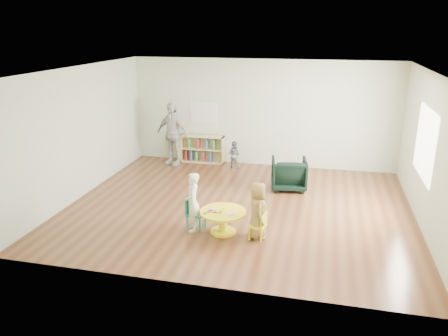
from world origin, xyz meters
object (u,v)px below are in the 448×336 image
(child_right, at_px, (257,210))
(toddler, at_px, (234,154))
(kid_chair_left, at_px, (194,212))
(armchair, at_px, (289,174))
(child_left, at_px, (193,202))
(bookshelf, at_px, (202,149))
(kid_chair_right, at_px, (259,225))
(adult_caretaker, at_px, (172,134))
(activity_table, at_px, (223,218))

(child_right, relative_size, toddler, 1.42)
(kid_chair_left, bearing_deg, toddler, -171.32)
(armchair, bearing_deg, child_left, 50.33)
(bookshelf, relative_size, armchair, 1.51)
(kid_chair_right, distance_m, adult_caretaker, 4.86)
(toddler, bearing_deg, kid_chair_left, 107.68)
(armchair, relative_size, toddler, 1.10)
(bookshelf, bearing_deg, kid_chair_left, -76.06)
(activity_table, bearing_deg, kid_chair_left, 173.43)
(kid_chair_left, height_order, toddler, toddler)
(kid_chair_left, height_order, bookshelf, bookshelf)
(activity_table, relative_size, child_left, 0.77)
(bookshelf, height_order, armchair, bookshelf)
(activity_table, xyz_separation_m, bookshelf, (-1.57, 4.11, 0.07))
(bookshelf, bearing_deg, kid_chair_right, -61.84)
(toddler, bearing_deg, bookshelf, -1.31)
(activity_table, distance_m, child_left, 0.62)
(activity_table, bearing_deg, adult_caretaker, 121.54)
(armchair, distance_m, toddler, 2.00)
(armchair, bearing_deg, activity_table, 60.41)
(activity_table, relative_size, kid_chair_right, 1.70)
(bookshelf, relative_size, toddler, 1.65)
(kid_chair_left, relative_size, child_left, 0.54)
(kid_chair_left, xyz_separation_m, child_right, (1.20, -0.11, 0.20))
(child_left, bearing_deg, armchair, 133.42)
(bookshelf, xyz_separation_m, child_left, (1.01, -4.13, 0.18))
(adult_caretaker, bearing_deg, child_right, -34.68)
(armchair, bearing_deg, toddler, -47.91)
(child_left, bearing_deg, kid_chair_right, 70.19)
(toddler, relative_size, adult_caretaker, 0.43)
(kid_chair_left, relative_size, toddler, 0.81)
(child_right, bearing_deg, kid_chair_right, -157.69)
(kid_chair_left, bearing_deg, armchair, 156.53)
(adult_caretaker, bearing_deg, kid_chair_right, -34.64)
(bookshelf, distance_m, adult_caretaker, 0.95)
(kid_chair_left, distance_m, kid_chair_right, 1.26)
(armchair, bearing_deg, kid_chair_right, 75.21)
(kid_chair_right, relative_size, adult_caretaker, 0.29)
(activity_table, height_order, toddler, toddler)
(child_left, relative_size, child_right, 1.07)
(child_left, xyz_separation_m, toddler, (-0.04, 3.81, -0.19))
(activity_table, bearing_deg, bookshelf, 110.90)
(toddler, bearing_deg, armchair, 158.20)
(activity_table, bearing_deg, kid_chair_right, -8.42)
(activity_table, relative_size, adult_caretaker, 0.50)
(armchair, bearing_deg, adult_caretaker, -28.97)
(kid_chair_right, bearing_deg, child_right, 52.53)
(child_left, bearing_deg, kid_chair_left, 166.98)
(kid_chair_left, height_order, child_left, child_left)
(activity_table, distance_m, adult_caretaker, 4.38)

